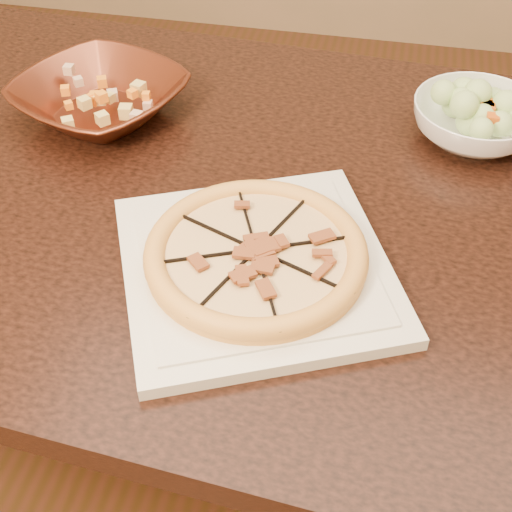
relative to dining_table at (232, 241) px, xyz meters
The scene contains 8 objects.
floor 0.68m from the dining_table, ahead, with size 4.00×4.00×0.02m, color #4C271A.
dining_table is the anchor object (origin of this frame).
plate 0.21m from the dining_table, 66.20° to the right, with size 0.43×0.43×0.02m.
pizza 0.22m from the dining_table, 66.21° to the right, with size 0.28×0.28×0.03m.
bronze_bowl 0.32m from the dining_table, 149.78° to the left, with size 0.26×0.26×0.06m, color brown.
mixed_dish 0.34m from the dining_table, 149.94° to the left, with size 0.13×0.12×0.03m.
salad_bowl 0.42m from the dining_table, 30.76° to the left, with size 0.20×0.20×0.06m, color white.
salad 0.44m from the dining_table, 30.74° to the left, with size 0.10×0.10×0.04m.
Camera 1 is at (0.02, -0.82, 1.39)m, focal length 50.00 mm.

